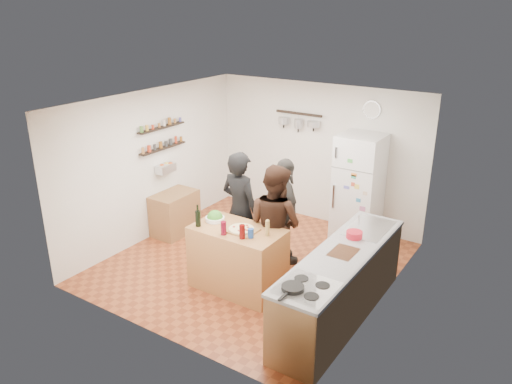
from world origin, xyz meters
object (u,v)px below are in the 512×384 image
Objects in this scene: skillet at (293,288)px; fridge at (358,188)px; pepper_mill at (267,229)px; counter_run at (341,286)px; prep_island at (238,259)px; red_bowl at (354,235)px; person_center at (275,224)px; salt_canister at (251,233)px; person_left at (240,210)px; person_back at (284,212)px; salad_bowl at (215,219)px; wine_bottle at (198,219)px; side_table at (175,213)px; wall_clock at (372,110)px.

fridge is at bearing 100.92° from skillet.
pepper_mill is 0.07× the size of counter_run.
red_bowl reaches higher than prep_island.
fridge is at bearing 110.86° from red_bowl.
salt_canister is at bearing 101.26° from person_center.
person_left is 1.08× the size of person_back.
prep_island is at bearing -174.83° from counter_run.
wine_bottle reaches higher than salad_bowl.
prep_island reaches higher than counter_run.
prep_island reaches higher than side_table.
pepper_mill is at bearing 119.89° from person_center.
skillet is at bearing -80.03° from wall_clock.
side_table is at bearing -149.83° from fridge.
salad_bowl is at bearing 173.21° from prep_island.
skillet reaches higher than salad_bowl.
salad_bowl is 2.65m from fridge.
pepper_mill is at bearing 15.87° from wine_bottle.
wine_bottle is 2.93m from fridge.
counter_run is (1.19, -0.37, -0.42)m from person_center.
red_bowl is 1.97m from fridge.
wall_clock is (-0.70, 2.17, 1.19)m from red_bowl.
skillet is (-0.10, -1.07, 0.49)m from counter_run.
salad_bowl is at bearing 180.00° from pepper_mill.
wall_clock is 0.37× the size of side_table.
person_left is (-0.66, 0.70, -0.07)m from salt_canister.
pepper_mill is 0.11× the size of person_center.
person_back is at bearing 81.71° from prep_island.
salt_canister is 0.96m from person_left.
skillet reaches higher than counter_run.
salad_bowl is at bearing 166.72° from salt_canister.
fridge is (1.16, 2.38, -0.04)m from salad_bowl.
red_bowl is at bearing -4.60° from side_table.
person_center is (-0.01, 0.62, -0.10)m from salt_canister.
wall_clock is at bearing 66.92° from salad_bowl.
person_back is at bearing 97.69° from salt_canister.
red_bowl is at bearing 32.27° from salt_canister.
prep_island is at bearing -104.92° from wall_clock.
salt_canister is 2.54m from side_table.
wall_clock is at bearing 105.92° from counter_run.
wine_bottle is 1.22× the size of pepper_mill.
person_center reaches higher than person_back.
wall_clock is at bearing 83.97° from pepper_mill.
person_left reaches higher than skillet.
counter_run is (1.84, -0.44, -0.45)m from person_left.
red_bowl is at bearing -158.41° from person_back.
salt_canister is at bearing -147.73° from red_bowl.
wall_clock is (0.59, 1.75, 1.32)m from person_back.
skillet is (1.24, -1.94, 0.11)m from person_back.
salad_bowl is 0.87m from pepper_mill.
wall_clock is (-0.75, 2.63, 1.70)m from counter_run.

